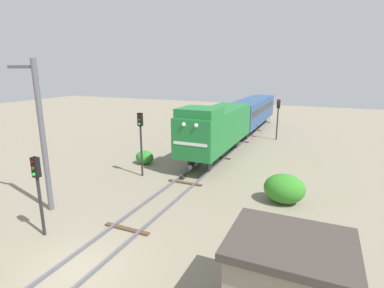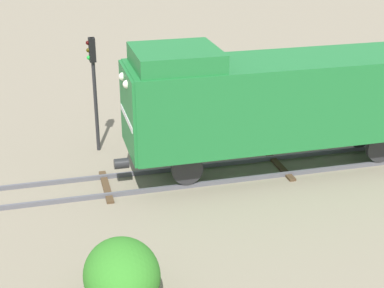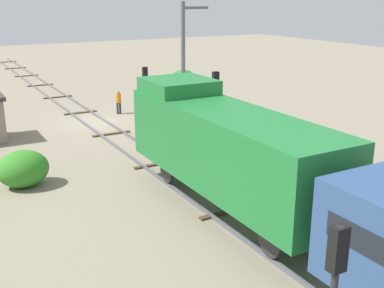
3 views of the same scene
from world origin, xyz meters
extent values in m
cube|color=#4C3823|center=(0.00, 9.71, 0.04)|extent=(2.40, 0.24, 0.09)
cube|color=#4C3823|center=(0.00, 16.18, 0.04)|extent=(2.40, 0.24, 0.09)
cube|color=#1E7233|center=(0.00, 16.13, 2.71)|extent=(2.90, 11.00, 2.90)
cube|color=#1E7233|center=(0.00, 12.23, 4.46)|extent=(2.75, 2.80, 0.60)
cube|color=#1E7233|center=(0.00, 10.58, 2.71)|extent=(2.84, 0.10, 2.84)
cube|color=white|center=(0.00, 10.54, 2.51)|extent=(2.46, 0.06, 0.20)
sphere|color=white|center=(-0.45, 10.53, 3.81)|extent=(0.28, 0.28, 0.28)
sphere|color=white|center=(0.45, 10.53, 3.81)|extent=(0.28, 0.28, 0.28)
cylinder|color=#262628|center=(0.00, 10.28, 0.86)|extent=(0.36, 0.50, 0.36)
cylinder|color=#262628|center=(-0.72, 12.43, 0.71)|extent=(0.18, 1.10, 1.10)
cylinder|color=#262628|center=(0.72, 12.43, 0.71)|extent=(0.18, 1.10, 1.10)
cylinder|color=#262628|center=(-0.72, 19.83, 0.71)|extent=(0.18, 1.10, 1.10)
cylinder|color=#262628|center=(0.72, 19.83, 0.71)|extent=(0.18, 1.10, 1.10)
cylinder|color=#262628|center=(-3.40, 9.83, 2.25)|extent=(0.14, 0.14, 4.51)
cube|color=black|center=(-3.40, 9.83, 4.06)|extent=(0.32, 0.24, 0.90)
sphere|color=#390606|center=(-3.40, 9.69, 4.33)|extent=(0.16, 0.16, 0.16)
sphere|color=#3C3306|center=(-3.40, 9.69, 4.05)|extent=(0.16, 0.16, 0.16)
sphere|color=green|center=(-3.40, 9.69, 3.77)|extent=(0.16, 0.16, 0.16)
ellipsoid|color=#2B7C26|center=(-4.76, 12.27, 0.54)|extent=(1.48, 1.21, 1.08)
ellipsoid|color=#338126|center=(6.37, 9.35, 0.83)|extent=(2.29, 1.88, 1.67)
camera|label=1|loc=(7.96, -7.17, 7.38)|focal=28.00mm
camera|label=2|loc=(18.34, 7.99, 9.31)|focal=55.00mm
camera|label=3|loc=(9.66, 30.59, 8.20)|focal=45.00mm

